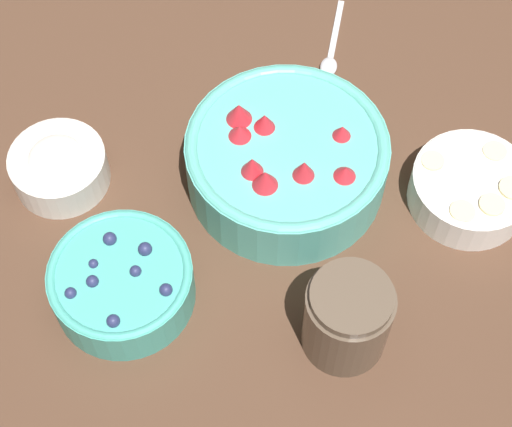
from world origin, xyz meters
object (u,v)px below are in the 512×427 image
(jar_chocolate, at_px, (347,319))
(bowl_blueberries, at_px, (122,282))
(bowl_cream, at_px, (59,165))
(bowl_strawberries, at_px, (285,157))
(bowl_bananas, at_px, (471,187))

(jar_chocolate, bearing_deg, bowl_blueberries, 140.18)
(jar_chocolate, bearing_deg, bowl_cream, 119.99)
(bowl_strawberries, xyz_separation_m, jar_chocolate, (-0.04, -0.21, 0.00))
(bowl_cream, xyz_separation_m, jar_chocolate, (0.19, -0.33, 0.02))
(bowl_bananas, bearing_deg, jar_chocolate, -159.50)
(bowl_blueberries, height_order, bowl_cream, bowl_blueberries)
(bowl_blueberries, height_order, bowl_bananas, bowl_blueberries)
(bowl_cream, bearing_deg, bowl_bananas, -31.47)
(bowl_blueberries, distance_m, bowl_cream, 0.18)
(bowl_strawberries, height_order, bowl_cream, bowl_strawberries)
(bowl_blueberries, relative_size, jar_chocolate, 1.45)
(bowl_strawberries, relative_size, jar_chocolate, 2.19)
(bowl_strawberries, distance_m, bowl_bananas, 0.22)
(bowl_bananas, xyz_separation_m, bowl_cream, (-0.41, 0.25, 0.00))
(bowl_blueberries, xyz_separation_m, bowl_cream, (-0.00, 0.18, -0.00))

